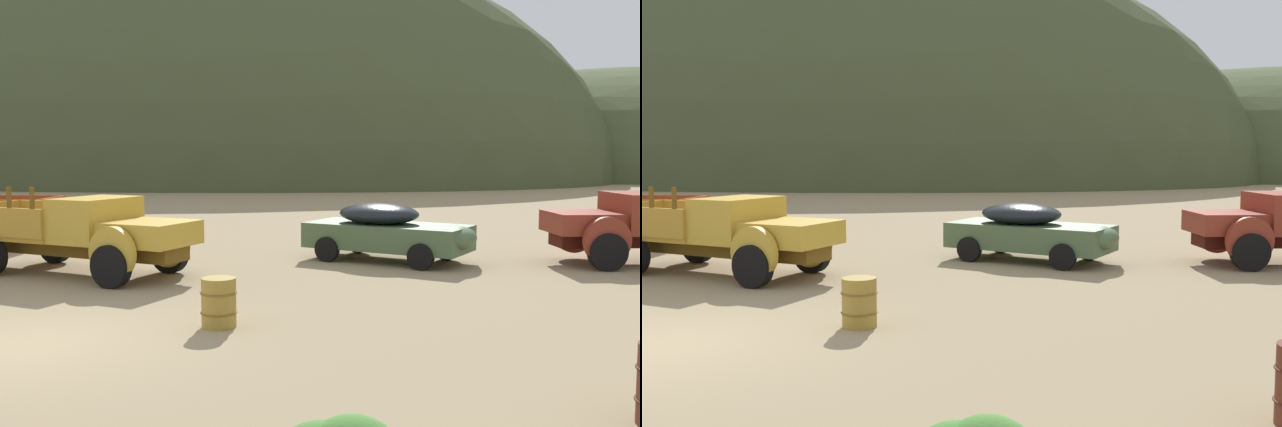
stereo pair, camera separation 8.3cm
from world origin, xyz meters
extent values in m
plane|color=#998460|center=(0.00, 0.00, 0.00)|extent=(300.00, 300.00, 0.00)
ellipsoid|color=#424C2D|center=(-29.93, 59.22, 0.00)|extent=(95.76, 50.29, 50.55)
ellipsoid|color=#424C2D|center=(23.49, 82.26, 0.00)|extent=(89.37, 55.71, 24.46)
cube|color=#97471E|center=(-7.76, 10.22, 0.90)|extent=(3.21, 2.67, 0.12)
cube|color=#97471E|center=(-7.97, 11.29, 1.23)|extent=(2.82, 0.63, 0.55)
cube|color=#97471E|center=(-6.42, 10.47, 1.23)|extent=(0.50, 2.16, 0.55)
cylinder|color=black|center=(-7.74, 11.38, 0.48)|extent=(1.00, 0.45, 0.96)
cylinder|color=black|center=(-7.32, 9.15, 0.48)|extent=(1.00, 0.45, 0.96)
cube|color=brown|center=(-2.63, 5.96, 0.66)|extent=(5.91, 2.09, 0.36)
cube|color=gold|center=(-0.52, 5.53, 1.11)|extent=(2.14, 2.02, 0.55)
cube|color=#B7B2A8|center=(0.32, 5.36, 1.09)|extent=(0.31, 1.15, 0.44)
cylinder|color=gold|center=(-0.96, 4.60, 0.76)|extent=(1.21, 0.42, 1.20)
cylinder|color=gold|center=(-0.56, 6.57, 0.76)|extent=(1.21, 0.42, 1.20)
cube|color=gold|center=(-2.08, 5.85, 1.36)|extent=(1.71, 2.17, 1.05)
cube|color=black|center=(-1.49, 5.73, 1.57)|extent=(0.38, 1.62, 0.59)
cube|color=#B5882D|center=(-4.19, 6.28, 0.90)|extent=(3.29, 2.57, 0.12)
cube|color=#B5882D|center=(-3.99, 7.27, 1.31)|extent=(2.91, 0.68, 0.70)
cube|color=brown|center=(-3.96, 5.20, 1.91)|extent=(0.09, 0.09, 0.50)
cube|color=brown|center=(-3.24, 5.05, 1.91)|extent=(0.09, 0.09, 0.50)
cylinder|color=black|center=(-0.97, 4.55, 0.48)|extent=(1.00, 0.47, 0.96)
cylinder|color=black|center=(-0.55, 6.62, 0.48)|extent=(1.00, 0.47, 0.96)
cylinder|color=black|center=(-4.22, 7.36, 0.48)|extent=(1.00, 0.47, 0.96)
cube|color=#47603D|center=(4.39, 9.73, 0.68)|extent=(4.72, 3.05, 0.68)
ellipsoid|color=black|center=(4.14, 9.80, 1.28)|extent=(2.65, 2.23, 0.57)
ellipsoid|color=#47603D|center=(6.27, 9.16, 0.75)|extent=(1.35, 1.71, 0.61)
cylinder|color=black|center=(5.42, 8.44, 0.34)|extent=(0.71, 0.39, 0.68)
cylinder|color=black|center=(5.96, 10.23, 0.34)|extent=(0.71, 0.39, 0.68)
cylinder|color=black|center=(2.83, 9.23, 0.34)|extent=(0.71, 0.39, 0.68)
cylinder|color=black|center=(3.36, 11.01, 0.34)|extent=(0.71, 0.39, 0.68)
cube|color=maroon|center=(9.45, 10.38, 1.11)|extent=(2.11, 2.13, 0.55)
cube|color=#B7B2A8|center=(8.70, 10.16, 1.09)|extent=(0.41, 1.16, 0.44)
cylinder|color=maroon|center=(9.38, 11.43, 0.76)|extent=(1.20, 0.51, 1.20)
cylinder|color=maroon|center=(9.96, 9.47, 0.76)|extent=(1.20, 0.51, 1.20)
cube|color=maroon|center=(10.86, 10.80, 1.36)|extent=(1.75, 2.25, 1.05)
cube|color=black|center=(10.32, 10.64, 1.57)|extent=(0.52, 1.63, 0.59)
cylinder|color=black|center=(9.97, 9.41, 0.48)|extent=(1.00, 0.54, 0.96)
cylinder|color=olive|center=(2.60, 1.86, 0.43)|extent=(0.60, 0.60, 0.86)
torus|color=brown|center=(2.60, 1.86, 0.60)|extent=(0.64, 0.64, 0.03)
torus|color=brown|center=(2.60, 1.86, 0.26)|extent=(0.64, 0.64, 0.03)
camera|label=1|loc=(7.12, -9.55, 3.08)|focal=40.41mm
camera|label=2|loc=(7.20, -9.53, 3.08)|focal=40.41mm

